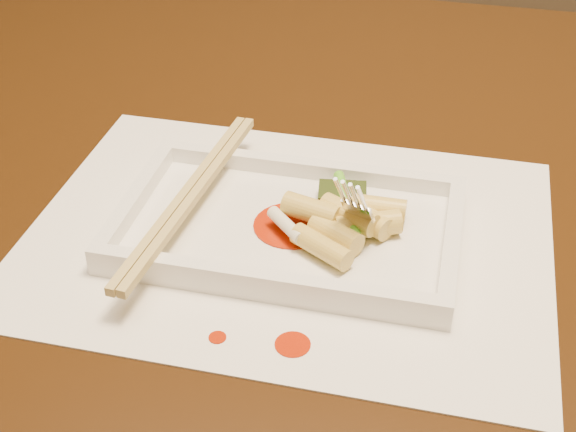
% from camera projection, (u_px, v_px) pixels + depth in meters
% --- Properties ---
extents(table, '(1.40, 0.90, 0.75)m').
position_uv_depth(table, '(267.00, 271.00, 0.75)').
color(table, black).
rests_on(table, ground).
extents(placemat, '(0.40, 0.30, 0.00)m').
position_uv_depth(placemat, '(288.00, 235.00, 0.62)').
color(placemat, white).
rests_on(placemat, table).
extents(sauce_splatter_a, '(0.02, 0.02, 0.00)m').
position_uv_depth(sauce_splatter_a, '(293.00, 344.00, 0.52)').
color(sauce_splatter_a, '#AE2105').
rests_on(sauce_splatter_a, placemat).
extents(sauce_splatter_b, '(0.01, 0.01, 0.00)m').
position_uv_depth(sauce_splatter_b, '(217.00, 337.00, 0.53)').
color(sauce_splatter_b, '#AE2105').
rests_on(sauce_splatter_b, placemat).
extents(plate_base, '(0.26, 0.16, 0.01)m').
position_uv_depth(plate_base, '(288.00, 231.00, 0.62)').
color(plate_base, white).
rests_on(plate_base, placemat).
extents(plate_rim_far, '(0.26, 0.01, 0.01)m').
position_uv_depth(plate_rim_far, '(308.00, 168.00, 0.67)').
color(plate_rim_far, white).
rests_on(plate_rim_far, plate_base).
extents(plate_rim_near, '(0.26, 0.01, 0.01)m').
position_uv_depth(plate_rim_near, '(264.00, 281.00, 0.55)').
color(plate_rim_near, white).
rests_on(plate_rim_near, plate_base).
extents(plate_rim_left, '(0.01, 0.14, 0.01)m').
position_uv_depth(plate_rim_left, '(136.00, 198.00, 0.63)').
color(plate_rim_left, white).
rests_on(plate_rim_left, plate_base).
extents(plate_rim_right, '(0.01, 0.14, 0.01)m').
position_uv_depth(plate_rim_right, '(452.00, 242.00, 0.59)').
color(plate_rim_right, white).
rests_on(plate_rim_right, plate_base).
extents(veg_piece, '(0.04, 0.03, 0.01)m').
position_uv_depth(veg_piece, '(342.00, 196.00, 0.64)').
color(veg_piece, black).
rests_on(veg_piece, plate_base).
extents(scallion_white, '(0.04, 0.04, 0.01)m').
position_uv_depth(scallion_white, '(286.00, 225.00, 0.60)').
color(scallion_white, '#EAEACC').
rests_on(scallion_white, plate_base).
extents(scallion_green, '(0.04, 0.08, 0.01)m').
position_uv_depth(scallion_green, '(347.00, 205.00, 0.62)').
color(scallion_green, '#49AB1B').
rests_on(scallion_green, plate_base).
extents(chopstick_a, '(0.03, 0.24, 0.01)m').
position_uv_depth(chopstick_a, '(185.00, 194.00, 0.62)').
color(chopstick_a, tan).
rests_on(chopstick_a, plate_rim_near).
extents(chopstick_b, '(0.03, 0.24, 0.01)m').
position_uv_depth(chopstick_b, '(195.00, 195.00, 0.62)').
color(chopstick_b, tan).
rests_on(chopstick_b, plate_rim_near).
extents(fork, '(0.09, 0.10, 0.14)m').
position_uv_depth(fork, '(389.00, 143.00, 0.57)').
color(fork, silver).
rests_on(fork, plate_base).
extents(sauce_blob_0, '(0.06, 0.06, 0.00)m').
position_uv_depth(sauce_blob_0, '(292.00, 225.00, 0.62)').
color(sauce_blob_0, '#AE2105').
rests_on(sauce_blob_0, plate_base).
extents(rice_cake_0, '(0.04, 0.04, 0.02)m').
position_uv_depth(rice_cake_0, '(367.00, 219.00, 0.61)').
color(rice_cake_0, '#DDCF67').
rests_on(rice_cake_0, plate_base).
extents(rice_cake_1, '(0.05, 0.04, 0.02)m').
position_uv_depth(rice_cake_1, '(368.00, 225.00, 0.60)').
color(rice_cake_1, '#DDCF67').
rests_on(rice_cake_1, plate_base).
extents(rice_cake_2, '(0.05, 0.03, 0.02)m').
position_uv_depth(rice_cake_2, '(311.00, 210.00, 0.61)').
color(rice_cake_2, '#DDCF67').
rests_on(rice_cake_2, plate_base).
extents(rice_cake_3, '(0.05, 0.04, 0.02)m').
position_uv_depth(rice_cake_3, '(322.00, 247.00, 0.58)').
color(rice_cake_3, '#DDCF67').
rests_on(rice_cake_3, plate_base).
extents(rice_cake_4, '(0.04, 0.04, 0.02)m').
position_uv_depth(rice_cake_4, '(336.00, 235.00, 0.59)').
color(rice_cake_4, '#DDCF67').
rests_on(rice_cake_4, plate_base).
extents(rice_cake_5, '(0.05, 0.04, 0.02)m').
position_uv_depth(rice_cake_5, '(349.00, 215.00, 0.60)').
color(rice_cake_5, '#DDCF67').
rests_on(rice_cake_5, plate_base).
extents(rice_cake_6, '(0.04, 0.02, 0.02)m').
position_uv_depth(rice_cake_6, '(380.00, 208.00, 0.62)').
color(rice_cake_6, '#DDCF67').
rests_on(rice_cake_6, plate_base).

